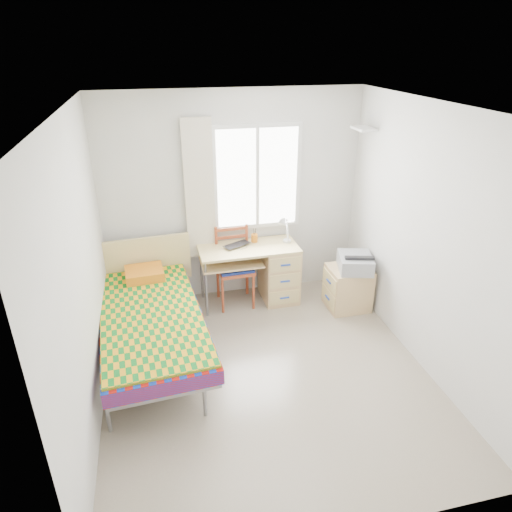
{
  "coord_description": "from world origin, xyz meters",
  "views": [
    {
      "loc": [
        -0.94,
        -3.57,
        3.09
      ],
      "look_at": [
        0.01,
        0.55,
        1.07
      ],
      "focal_mm": 32.0,
      "sensor_mm": 36.0,
      "label": 1
    }
  ],
  "objects_px": {
    "desk": "(273,270)",
    "printer": "(355,262)",
    "chair": "(235,262)",
    "bed": "(151,316)",
    "cabinet": "(348,288)"
  },
  "relations": [
    {
      "from": "cabinet",
      "to": "printer",
      "type": "relative_size",
      "value": 1.03
    },
    {
      "from": "bed",
      "to": "desk",
      "type": "distance_m",
      "value": 1.75
    },
    {
      "from": "bed",
      "to": "chair",
      "type": "xyz_separation_m",
      "value": [
        1.05,
        0.86,
        0.1
      ]
    },
    {
      "from": "bed",
      "to": "desk",
      "type": "xyz_separation_m",
      "value": [
        1.55,
        0.82,
        -0.04
      ]
    },
    {
      "from": "bed",
      "to": "desk",
      "type": "height_order",
      "value": "bed"
    },
    {
      "from": "cabinet",
      "to": "printer",
      "type": "height_order",
      "value": "printer"
    },
    {
      "from": "bed",
      "to": "cabinet",
      "type": "height_order",
      "value": "bed"
    },
    {
      "from": "desk",
      "to": "bed",
      "type": "bearing_deg",
      "value": -153.26
    },
    {
      "from": "desk",
      "to": "chair",
      "type": "bearing_deg",
      "value": 173.95
    },
    {
      "from": "bed",
      "to": "cabinet",
      "type": "relative_size",
      "value": 4.11
    },
    {
      "from": "desk",
      "to": "printer",
      "type": "xyz_separation_m",
      "value": [
        0.9,
        -0.46,
        0.23
      ]
    },
    {
      "from": "cabinet",
      "to": "printer",
      "type": "distance_m",
      "value": 0.38
    },
    {
      "from": "desk",
      "to": "chair",
      "type": "xyz_separation_m",
      "value": [
        -0.5,
        0.04,
        0.14
      ]
    },
    {
      "from": "bed",
      "to": "chair",
      "type": "bearing_deg",
      "value": 34.67
    },
    {
      "from": "printer",
      "to": "desk",
      "type": "bearing_deg",
      "value": 167.43
    }
  ]
}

